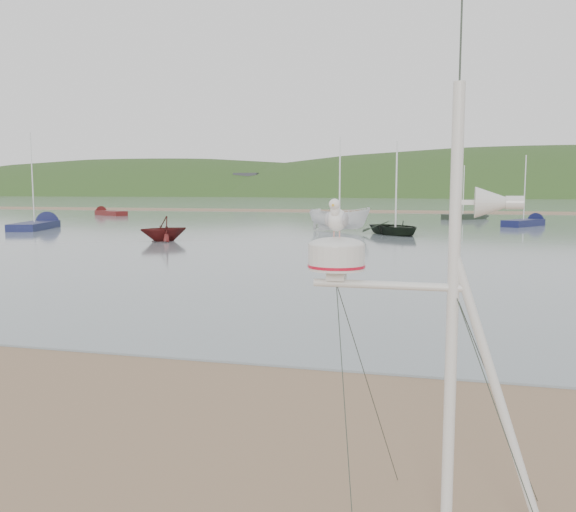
% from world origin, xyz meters
% --- Properties ---
extents(ground, '(560.00, 560.00, 0.00)m').
position_xyz_m(ground, '(0.00, 0.00, 0.00)').
color(ground, '#7F6249').
rests_on(ground, ground).
extents(water, '(560.00, 256.00, 0.04)m').
position_xyz_m(water, '(0.00, 132.00, 0.02)').
color(water, slate).
rests_on(water, ground).
extents(sandbar, '(560.00, 7.00, 0.07)m').
position_xyz_m(sandbar, '(0.00, 70.00, 0.07)').
color(sandbar, '#7F6249').
rests_on(sandbar, water).
extents(hill_ridge, '(620.00, 180.00, 80.00)m').
position_xyz_m(hill_ridge, '(18.52, 235.00, -19.70)').
color(hill_ridge, '#233D19').
rests_on(hill_ridge, ground).
extents(far_cottages, '(294.40, 6.30, 8.00)m').
position_xyz_m(far_cottages, '(3.00, 196.00, 4.00)').
color(far_cottages, beige).
rests_on(far_cottages, ground).
extents(mast_rig, '(2.04, 2.18, 4.61)m').
position_xyz_m(mast_rig, '(4.23, -0.58, 1.11)').
color(mast_rig, silver).
rests_on(mast_rig, ground).
extents(boat_dark, '(2.99, 2.63, 4.35)m').
position_xyz_m(boat_dark, '(1.26, 32.96, 2.21)').
color(boat_dark, black).
rests_on(boat_dark, water).
extents(boat_red, '(2.60, 2.56, 2.62)m').
position_xyz_m(boat_red, '(-10.83, 25.32, 1.35)').
color(boat_red, '#501312').
rests_on(boat_red, water).
extents(boat_white, '(1.82, 1.78, 4.25)m').
position_xyz_m(boat_white, '(-2.65, 35.10, 2.17)').
color(boat_white, silver).
rests_on(boat_white, water).
extents(dinghy_red_far, '(5.74, 4.13, 1.42)m').
position_xyz_m(dinghy_red_far, '(-31.34, 53.19, 0.29)').
color(dinghy_red_far, '#501312').
rests_on(dinghy_red_far, ground).
extents(sailboat_blue_near, '(3.95, 7.70, 7.43)m').
position_xyz_m(sailboat_blue_near, '(-24.57, 33.74, 0.30)').
color(sailboat_blue_near, '#121640').
rests_on(sailboat_blue_near, ground).
extents(sailboat_blue_far, '(4.35, 5.70, 5.86)m').
position_xyz_m(sailboat_blue_far, '(10.86, 45.40, 0.30)').
color(sailboat_blue_far, '#121640').
rests_on(sailboat_blue_far, ground).
extents(sailboat_dark_mid, '(4.94, 4.47, 5.39)m').
position_xyz_m(sailboat_dark_mid, '(6.82, 54.30, 0.30)').
color(sailboat_dark_mid, black).
rests_on(sailboat_dark_mid, ground).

